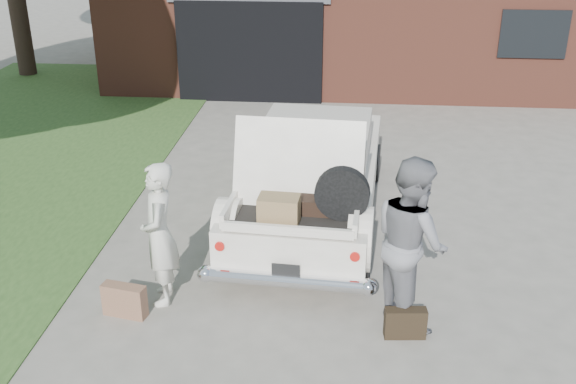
{
  "coord_description": "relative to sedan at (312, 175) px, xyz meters",
  "views": [
    {
      "loc": [
        0.64,
        -6.57,
        4.32
      ],
      "look_at": [
        0.0,
        0.6,
        1.1
      ],
      "focal_mm": 42.0,
      "sensor_mm": 36.0,
      "label": 1
    }
  ],
  "objects": [
    {
      "name": "ground",
      "position": [
        -0.21,
        -2.12,
        -0.69
      ],
      "size": [
        90.0,
        90.0,
        0.0
      ],
      "primitive_type": "plane",
      "color": "gray",
      "rests_on": "ground"
    },
    {
      "name": "house",
      "position": [
        0.78,
        9.35,
        0.98
      ],
      "size": [
        12.8,
        7.8,
        3.3
      ],
      "color": "brown",
      "rests_on": "ground"
    },
    {
      "name": "sedan",
      "position": [
        0.0,
        0.0,
        0.0
      ],
      "size": [
        2.14,
        4.82,
        1.91
      ],
      "rotation": [
        0.0,
        0.0,
        -0.07
      ],
      "color": "white",
      "rests_on": "ground"
    },
    {
      "name": "woman_left",
      "position": [
        -1.58,
        -2.22,
        0.15
      ],
      "size": [
        0.52,
        0.68,
        1.68
      ],
      "primitive_type": "imported",
      "rotation": [
        0.0,
        0.0,
        -1.36
      ],
      "color": "beige",
      "rests_on": "ground"
    },
    {
      "name": "woman_right",
      "position": [
        1.17,
        -2.34,
        0.25
      ],
      "size": [
        1.02,
        1.13,
        1.89
      ],
      "primitive_type": "imported",
      "rotation": [
        0.0,
        0.0,
        1.97
      ],
      "color": "slate",
      "rests_on": "ground"
    },
    {
      "name": "suitcase_left",
      "position": [
        -1.93,
        -2.58,
        -0.5
      ],
      "size": [
        0.51,
        0.25,
        0.38
      ],
      "primitive_type": "cube",
      "rotation": [
        0.0,
        0.0,
        -0.2
      ],
      "color": "#875C44",
      "rests_on": "ground"
    },
    {
      "name": "suitcase_right",
      "position": [
        1.14,
        -2.71,
        -0.52
      ],
      "size": [
        0.45,
        0.18,
        0.34
      ],
      "primitive_type": "cube",
      "rotation": [
        0.0,
        0.0,
        0.1
      ],
      "color": "black",
      "rests_on": "ground"
    }
  ]
}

